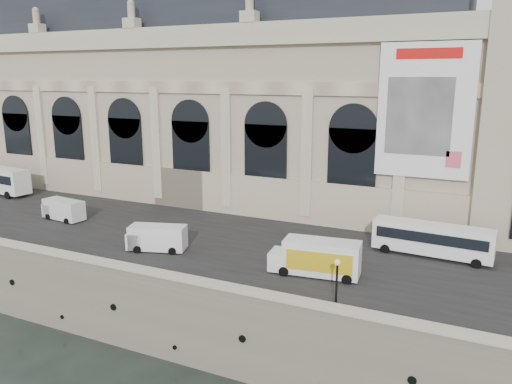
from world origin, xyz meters
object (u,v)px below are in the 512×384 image
(van_b, at_px, (154,238))
(box_truck, at_px, (316,258))
(bus_right, at_px, (432,239))
(van_c, at_px, (62,209))
(lamp_right, at_px, (336,288))

(van_b, relative_size, box_truck, 0.76)
(bus_right, relative_size, box_truck, 1.38)
(van_c, distance_m, box_truck, 32.19)
(box_truck, bearing_deg, bus_right, 46.30)
(van_b, height_order, lamp_right, lamp_right)
(lamp_right, bearing_deg, van_b, 163.83)
(box_truck, height_order, lamp_right, lamp_right)
(bus_right, relative_size, van_b, 1.82)
(van_b, distance_m, box_truck, 15.96)
(van_c, relative_size, box_truck, 0.71)
(bus_right, bearing_deg, van_b, -158.71)
(lamp_right, bearing_deg, van_c, 164.71)
(box_truck, bearing_deg, van_c, 174.20)
(bus_right, bearing_deg, box_truck, -133.70)
(bus_right, bearing_deg, van_c, -172.43)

